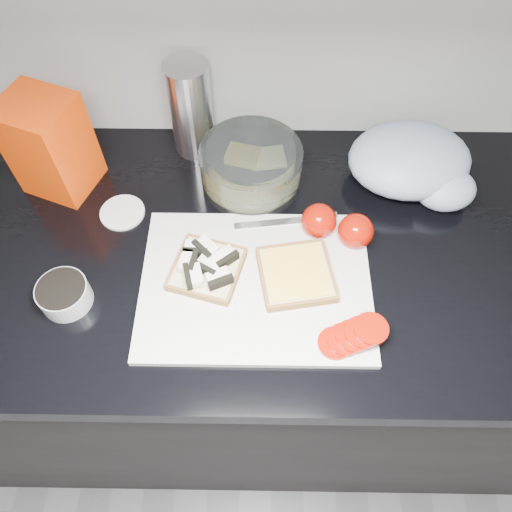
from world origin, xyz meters
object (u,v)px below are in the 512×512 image
Objects in this scene: glass_bowl at (251,167)px; steel_canister at (191,109)px; bread_bag at (50,145)px; cutting_board at (256,284)px.

steel_canister is (-0.12, 0.10, 0.06)m from glass_bowl.
bread_bag reaches higher than glass_bowl.
glass_bowl is 1.02× the size of bread_bag.
glass_bowl is 1.00× the size of steel_canister.
bread_bag is at bearing 148.23° from cutting_board.
glass_bowl is at bearing 21.86° from bread_bag.
glass_bowl is at bearing 92.99° from cutting_board.
cutting_board is 2.00× the size of steel_canister.
glass_bowl is 0.16m from steel_canister.
bread_bag is 0.27m from steel_canister.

